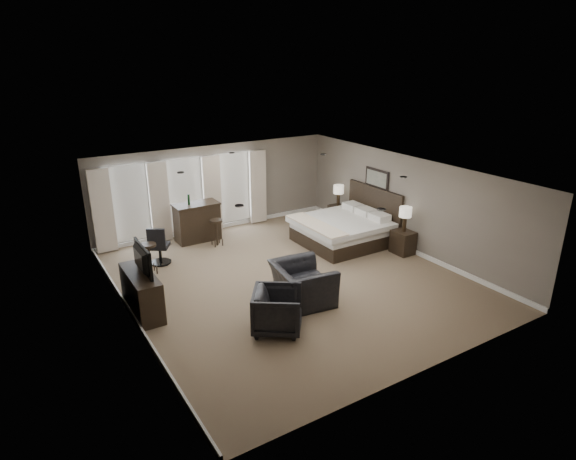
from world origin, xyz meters
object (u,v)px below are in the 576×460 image
nightstand_far (338,215)px  lamp_far (338,196)px  nightstand_near (403,242)px  armchair_far (278,308)px  tv (139,270)px  bar_stool_left (150,259)px  lamp_near (405,219)px  bar_counter (197,222)px  bar_stool_right (217,233)px  desk_chair (159,245)px  armchair_near (302,277)px  dresser (142,293)px  bed (344,218)px

nightstand_far → lamp_far: 0.63m
nightstand_near → armchair_far: armchair_far is taller
tv → bar_stool_left: 2.01m
lamp_near → tv: size_ratio=0.65×
nightstand_near → bar_counter: (-4.36, 3.87, 0.24)m
bar_counter → bar_stool_right: bar_counter is taller
bar_stool_left → desk_chair: desk_chair is taller
nightstand_near → bar_counter: size_ratio=0.49×
nightstand_near → armchair_near: bearing=-167.8°
armchair_near → desk_chair: 4.15m
lamp_far → bar_counter: (-4.36, 0.97, -0.36)m
nightstand_far → armchair_near: size_ratio=0.45×
lamp_far → armchair_far: lamp_far is taller
tv → bar_counter: bar_counter is taller
lamp_far → desk_chair: (-5.82, -0.10, -0.41)m
nightstand_near → bar_stool_left: (-6.22, 2.33, 0.08)m
armchair_near → bar_counter: 4.73m
nightstand_far → armchair_near: bearing=-135.7°
dresser → bar_stool_right: size_ratio=2.01×
nightstand_near → lamp_near: (0.00, 0.00, 0.66)m
nightstand_far → tv: 7.34m
nightstand_near → tv: (-6.92, 0.53, 0.65)m
nightstand_far → bar_stool_right: (-4.06, 0.29, 0.09)m
nightstand_near → armchair_near: 3.91m
lamp_far → bar_stool_right: (-4.06, 0.29, -0.54)m
tv → bar_counter: bearing=-37.5°
desk_chair → armchair_near: bearing=151.2°
bar_stool_left → nightstand_far: bearing=5.2°
nightstand_far → bar_stool_left: bar_stool_left is taller
dresser → bar_counter: bar_counter is taller
nightstand_far → lamp_far: bearing=0.0°
armchair_far → bar_stool_left: armchair_far is taller
dresser → armchair_near: (3.10, -1.36, 0.13)m
armchair_far → nightstand_far: bearing=-12.6°
tv → bar_stool_left: size_ratio=1.34×
lamp_far → desk_chair: lamp_far is taller
tv → bar_stool_left: (0.70, 1.80, -0.57)m
armchair_near → lamp_far: bearing=-38.0°
bar_counter → dresser: bearing=-127.5°
dresser → bar_stool_left: (0.70, 1.80, -0.05)m
bed → bar_stool_right: size_ratio=3.07×
dresser → armchair_near: armchair_near is taller
bed → dresser: bed is taller
tv → armchair_far: (2.04, -2.09, -0.49)m
armchair_near → armchair_far: 1.29m
desk_chair → dresser: bearing=96.5°
armchair_far → bar_stool_left: 4.12m
lamp_far → bar_stool_left: size_ratio=0.86×
lamp_far → tv: bearing=-161.1°
dresser → bar_stool_left: size_ratio=1.96×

